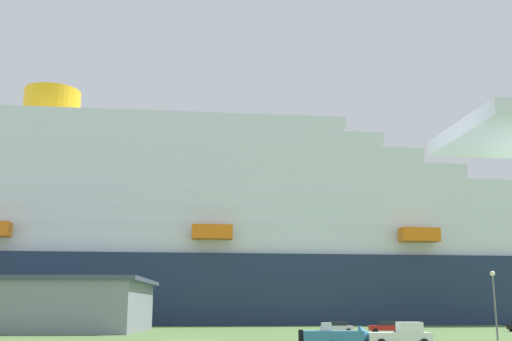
% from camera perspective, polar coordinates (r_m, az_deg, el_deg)
% --- Properties ---
extents(ground_plane, '(600.00, 600.00, 0.00)m').
position_cam_1_polar(ground_plane, '(101.73, -5.30, -14.30)').
color(ground_plane, '#4C6B38').
extents(cruise_ship, '(290.15, 48.55, 64.61)m').
position_cam_1_polar(cruise_ship, '(143.23, -4.49, -6.77)').
color(cruise_ship, '#1E2D4C').
rests_on(cruise_ship, ground_plane).
extents(pickup_truck, '(5.65, 2.39, 2.20)m').
position_cam_1_polar(pickup_truck, '(58.77, 13.11, -14.42)').
color(pickup_truck, white).
rests_on(pickup_truck, ground_plane).
extents(small_boat_on_trailer, '(7.38, 2.23, 2.15)m').
position_cam_1_polar(small_boat_on_trailer, '(57.61, 7.68, -14.75)').
color(small_boat_on_trailer, '#595960').
rests_on(small_boat_on_trailer, ground_plane).
extents(street_lamp, '(0.56, 0.56, 7.40)m').
position_cam_1_polar(street_lamp, '(74.38, 20.88, -10.50)').
color(street_lamp, slate).
rests_on(street_lamp, ground_plane).
extents(parked_car_silver_sedan, '(4.45, 2.57, 1.58)m').
position_cam_1_polar(parked_car_silver_sedan, '(90.49, 7.40, -13.96)').
color(parked_car_silver_sedan, silver).
rests_on(parked_car_silver_sedan, ground_plane).
extents(parked_car_red_hatchback, '(4.91, 2.56, 1.58)m').
position_cam_1_polar(parked_car_red_hatchback, '(92.46, 11.79, -13.77)').
color(parked_car_red_hatchback, red).
rests_on(parked_car_red_hatchback, ground_plane).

